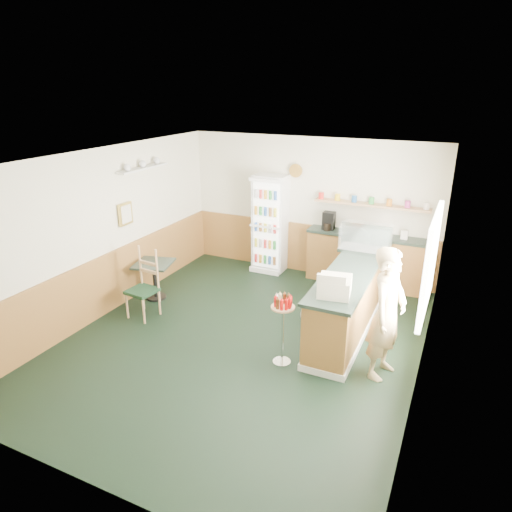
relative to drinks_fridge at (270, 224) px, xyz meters
The scene contains 13 objects.
ground 3.01m from the drinks_fridge, 74.76° to the right, with size 6.00×6.00×0.00m, color black.
room_envelope 2.15m from the drinks_fridge, 75.50° to the right, with size 5.04×6.02×2.72m.
service_counter 2.73m from the drinks_fridge, 38.49° to the right, with size 0.68×3.01×1.01m.
back_counter 1.98m from the drinks_fridge, ahead, with size 2.24×0.42×1.69m.
drinks_fridge is the anchor object (origin of this frame).
display_case 2.29m from the drinks_fridge, 22.89° to the right, with size 0.82×0.43×0.46m.
cash_register 3.43m from the drinks_fridge, 52.27° to the right, with size 0.41×0.43×0.24m, color beige.
shopkeeper 3.91m from the drinks_fridge, 44.29° to the right, with size 0.59×0.43×1.78m, color tan.
condiment_stand 3.42m from the drinks_fridge, 63.70° to the right, with size 0.32×0.32×1.00m.
newspaper_rack 2.35m from the drinks_fridge, 40.87° to the right, with size 0.09×0.42×0.50m.
cafe_table 2.54m from the drinks_fridge, 121.60° to the right, with size 0.75×0.75×0.68m.
cafe_chair 2.90m from the drinks_fridge, 111.71° to the right, with size 0.47×0.47×1.15m.
dog_doorstop 2.44m from the drinks_fridge, 51.48° to the right, with size 0.20×0.26×0.24m.
Camera 1 is at (2.71, -5.35, 3.61)m, focal length 32.00 mm.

